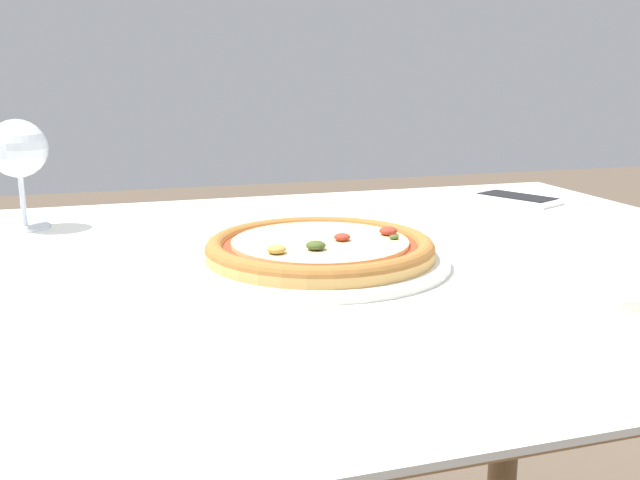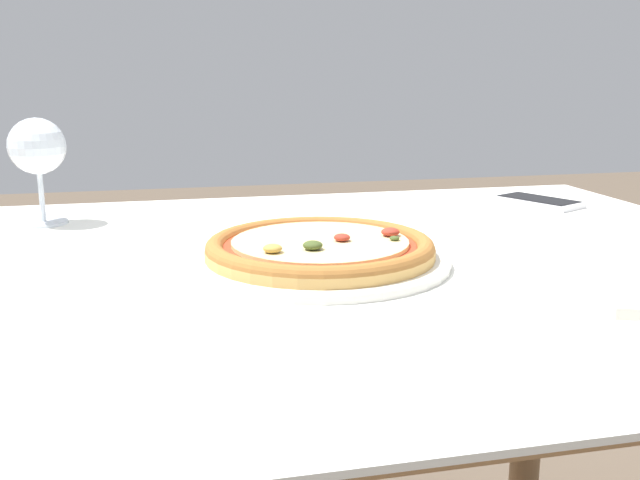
# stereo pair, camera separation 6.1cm
# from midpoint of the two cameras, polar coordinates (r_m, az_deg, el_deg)

# --- Properties ---
(dining_table) EXTENTS (1.47, 0.93, 0.71)m
(dining_table) POSITION_cam_midpoint_polar(r_m,az_deg,el_deg) (0.88, -5.34, -6.95)
(dining_table) COLOR #997047
(dining_table) RESTS_ON ground_plane
(pizza_plate) EXTENTS (0.31, 0.31, 0.04)m
(pizza_plate) POSITION_cam_midpoint_polar(r_m,az_deg,el_deg) (0.86, 2.04, -0.87)
(pizza_plate) COLOR white
(pizza_plate) RESTS_ON dining_table
(wine_glass_far_left) EXTENTS (0.08, 0.08, 0.16)m
(wine_glass_far_left) POSITION_cam_midpoint_polar(r_m,az_deg,el_deg) (1.14, -20.27, 6.84)
(wine_glass_far_left) COLOR silver
(wine_glass_far_left) RESTS_ON dining_table
(cell_phone) EXTENTS (0.13, 0.16, 0.01)m
(cell_phone) POSITION_cam_midpoint_polar(r_m,az_deg,el_deg) (1.31, 18.36, 2.94)
(cell_phone) COLOR white
(cell_phone) RESTS_ON dining_table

